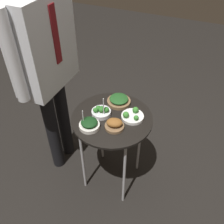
{
  "coord_description": "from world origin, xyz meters",
  "views": [
    {
      "loc": [
        -1.19,
        -0.52,
        1.89
      ],
      "look_at": [
        0.0,
        0.0,
        0.76
      ],
      "focal_mm": 40.0,
      "sensor_mm": 36.0,
      "label": 1
    }
  ],
  "objects_px": {
    "bowl_broccoli_front_right": "(101,111)",
    "bowl_broccoli_back_right": "(132,116)",
    "serving_cart": "(112,124)",
    "bowl_spinach_mid_right": "(89,124)",
    "bowl_roast_near_rim": "(114,124)",
    "waiter_figure": "(44,54)",
    "bowl_spinach_far_rim": "(119,100)"
  },
  "relations": [
    {
      "from": "serving_cart",
      "to": "bowl_spinach_mid_right",
      "type": "xyz_separation_m",
      "value": [
        -0.15,
        0.1,
        0.09
      ]
    },
    {
      "from": "bowl_broccoli_back_right",
      "to": "waiter_figure",
      "type": "relative_size",
      "value": 0.09
    },
    {
      "from": "bowl_broccoli_back_right",
      "to": "waiter_figure",
      "type": "xyz_separation_m",
      "value": [
        -0.03,
        0.64,
        0.35
      ]
    },
    {
      "from": "bowl_broccoli_front_right",
      "to": "waiter_figure",
      "type": "relative_size",
      "value": 0.1
    },
    {
      "from": "bowl_broccoli_front_right",
      "to": "bowl_spinach_far_rim",
      "type": "height_order",
      "value": "bowl_broccoli_front_right"
    },
    {
      "from": "serving_cart",
      "to": "bowl_spinach_mid_right",
      "type": "height_order",
      "value": "bowl_spinach_mid_right"
    },
    {
      "from": "bowl_broccoli_front_right",
      "to": "bowl_broccoli_back_right",
      "type": "bearing_deg",
      "value": -76.14
    },
    {
      "from": "bowl_broccoli_back_right",
      "to": "bowl_roast_near_rim",
      "type": "height_order",
      "value": "bowl_roast_near_rim"
    },
    {
      "from": "bowl_broccoli_front_right",
      "to": "bowl_roast_near_rim",
      "type": "bearing_deg",
      "value": -121.47
    },
    {
      "from": "bowl_spinach_mid_right",
      "to": "bowl_spinach_far_rim",
      "type": "bearing_deg",
      "value": -14.45
    },
    {
      "from": "bowl_broccoli_back_right",
      "to": "bowl_spinach_far_rim",
      "type": "xyz_separation_m",
      "value": [
        0.12,
        0.15,
        0.01
      ]
    },
    {
      "from": "bowl_broccoli_back_right",
      "to": "serving_cart",
      "type": "bearing_deg",
      "value": 111.36
    },
    {
      "from": "waiter_figure",
      "to": "bowl_spinach_mid_right",
      "type": "bearing_deg",
      "value": -113.26
    },
    {
      "from": "bowl_broccoli_back_right",
      "to": "bowl_roast_near_rim",
      "type": "bearing_deg",
      "value": 150.9
    },
    {
      "from": "bowl_spinach_far_rim",
      "to": "bowl_roast_near_rim",
      "type": "height_order",
      "value": "bowl_roast_near_rim"
    },
    {
      "from": "serving_cart",
      "to": "waiter_figure",
      "type": "xyz_separation_m",
      "value": [
        0.03,
        0.51,
        0.43
      ]
    },
    {
      "from": "bowl_spinach_mid_right",
      "to": "serving_cart",
      "type": "bearing_deg",
      "value": -33.44
    },
    {
      "from": "bowl_spinach_mid_right",
      "to": "waiter_figure",
      "type": "height_order",
      "value": "waiter_figure"
    },
    {
      "from": "bowl_broccoli_back_right",
      "to": "waiter_figure",
      "type": "height_order",
      "value": "waiter_figure"
    },
    {
      "from": "bowl_spinach_mid_right",
      "to": "waiter_figure",
      "type": "bearing_deg",
      "value": 66.74
    },
    {
      "from": "serving_cart",
      "to": "bowl_spinach_far_rim",
      "type": "xyz_separation_m",
      "value": [
        0.17,
        0.02,
        0.09
      ]
    },
    {
      "from": "serving_cart",
      "to": "bowl_roast_near_rim",
      "type": "relative_size",
      "value": 5.4
    },
    {
      "from": "serving_cart",
      "to": "bowl_spinach_far_rim",
      "type": "bearing_deg",
      "value": 5.93
    },
    {
      "from": "bowl_spinach_mid_right",
      "to": "waiter_figure",
      "type": "xyz_separation_m",
      "value": [
        0.18,
        0.41,
        0.34
      ]
    },
    {
      "from": "bowl_roast_near_rim",
      "to": "serving_cart",
      "type": "bearing_deg",
      "value": 32.72
    },
    {
      "from": "bowl_broccoli_back_right",
      "to": "bowl_spinach_far_rim",
      "type": "distance_m",
      "value": 0.19
    },
    {
      "from": "bowl_spinach_far_rim",
      "to": "waiter_figure",
      "type": "height_order",
      "value": "waiter_figure"
    },
    {
      "from": "bowl_spinach_mid_right",
      "to": "bowl_roast_near_rim",
      "type": "distance_m",
      "value": 0.17
    },
    {
      "from": "bowl_spinach_mid_right",
      "to": "bowl_spinach_far_rim",
      "type": "distance_m",
      "value": 0.33
    },
    {
      "from": "serving_cart",
      "to": "bowl_broccoli_back_right",
      "type": "height_order",
      "value": "bowl_broccoli_back_right"
    },
    {
      "from": "bowl_spinach_mid_right",
      "to": "bowl_spinach_far_rim",
      "type": "relative_size",
      "value": 0.8
    },
    {
      "from": "serving_cart",
      "to": "bowl_roast_near_rim",
      "type": "distance_m",
      "value": 0.14
    }
  ]
}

